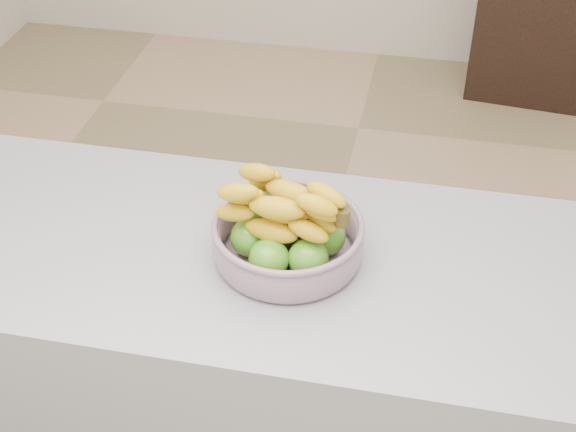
% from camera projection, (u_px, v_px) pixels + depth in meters
% --- Properties ---
extents(ground, '(4.00, 4.00, 0.00)m').
position_uv_depth(ground, '(310.00, 316.00, 2.69)').
color(ground, tan).
rests_on(ground, ground).
extents(counter, '(2.00, 0.60, 0.90)m').
position_uv_depth(counter, '(255.00, 401.00, 1.84)').
color(counter, gray).
rests_on(counter, ground).
extents(fruit_bowl, '(0.29, 0.29, 0.18)m').
position_uv_depth(fruit_bowl, '(288.00, 234.00, 1.52)').
color(fruit_bowl, '#8D97A9').
rests_on(fruit_bowl, counter).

